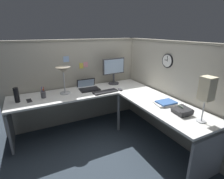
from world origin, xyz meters
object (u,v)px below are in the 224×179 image
desk_lamp_dome (63,72)px  desk_lamp_paper (207,90)px  keyboard (105,92)px  computer_mouse (120,89)px  cell_phone (29,101)px  thermos_flask (16,95)px  monitor (114,69)px  pen_cup (43,94)px  office_phone (182,111)px  book_stack (165,103)px  wall_clock (168,61)px  laptop (88,87)px

desk_lamp_dome → desk_lamp_paper: 2.04m
keyboard → computer_mouse: 0.28m
cell_phone → thermos_flask: 0.19m
cell_phone → desk_lamp_paper: desk_lamp_paper is taller
monitor → desk_lamp_dome: size_ratio=1.12×
pen_cup → keyboard: bearing=-12.2°
thermos_flask → office_phone: (1.84, -1.36, -0.07)m
cell_phone → thermos_flask: bearing=164.8°
pen_cup → desk_lamp_paper: bearing=-46.7°
thermos_flask → book_stack: 2.14m
desk_lamp_paper → computer_mouse: bearing=101.5°
monitor → office_phone: bearing=-84.1°
desk_lamp_dome → office_phone: 1.85m
computer_mouse → book_stack: size_ratio=0.33×
pen_cup → book_stack: pen_cup is taller
pen_cup → cell_phone: 0.22m
monitor → book_stack: size_ratio=1.60×
thermos_flask → wall_clock: (2.19, -0.68, 0.43)m
laptop → wall_clock: (1.05, -0.82, 0.52)m
monitor → pen_cup: (-1.32, -0.17, -0.24)m
office_phone → pen_cup: bearing=137.0°
computer_mouse → cell_phone: (-1.45, 0.19, -0.01)m
pen_cup → wall_clock: size_ratio=0.82×
laptop → pen_cup: (-0.77, -0.12, 0.03)m
desk_lamp_dome → desk_lamp_paper: size_ratio=0.84×
computer_mouse → office_phone: 1.17m
desk_lamp_dome → office_phone: (1.14, -1.43, -0.33)m
desk_lamp_dome → thermos_flask: bearing=-174.5°
desk_lamp_paper → monitor: bearing=96.5°
cell_phone → book_stack: book_stack is taller
book_stack → wall_clock: bearing=48.6°
computer_mouse → pen_cup: pen_cup is taller
thermos_flask → desk_lamp_paper: 2.49m
laptop → keyboard: 0.38m
monitor → office_phone: (0.16, -1.55, -0.26)m
cell_phone → desk_lamp_paper: bearing=-48.1°
laptop → cell_phone: size_ratio=2.72×
cell_phone → thermos_flask: size_ratio=0.65×
pen_cup → office_phone: (1.48, -1.38, -0.02)m
pen_cup → desk_lamp_paper: desk_lamp_paper is taller
keyboard → computer_mouse: (0.28, -0.02, 0.01)m
cell_phone → desk_lamp_paper: 2.37m
keyboard → desk_lamp_dome: desk_lamp_dome is taller
keyboard → wall_clock: bearing=-33.4°
keyboard → wall_clock: (0.86, -0.49, 0.53)m
laptop → pen_cup: size_ratio=2.17×
computer_mouse → book_stack: (0.27, -0.82, 0.00)m
laptop → office_phone: 1.66m
computer_mouse → office_phone: (0.24, -1.15, 0.02)m
computer_mouse → thermos_flask: 1.62m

